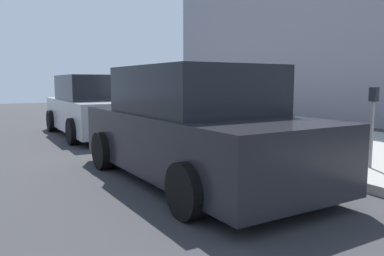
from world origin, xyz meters
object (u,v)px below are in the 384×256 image
at_px(parked_car_silver_1, 93,107).
at_px(parked_car_charcoal_0, 193,128).
at_px(suitcase_olive_6, 211,121).
at_px(suitcase_red_7, 201,122).
at_px(suitcase_red_0, 296,142).
at_px(suitcase_navy_2, 262,132).
at_px(suitcase_teal_4, 235,126).
at_px(fire_hydrant, 187,115).
at_px(bollard_post, 173,115).
at_px(suitcase_silver_3, 251,128).
at_px(parking_meter, 373,116).
at_px(suitcase_black_5, 220,123).
at_px(suitcase_maroon_1, 282,133).

bearing_deg(parked_car_silver_1, parked_car_charcoal_0, 180.00).
distance_m(suitcase_olive_6, suitcase_red_7, 0.51).
xyz_separation_m(suitcase_red_0, suitcase_navy_2, (0.98, -0.01, 0.07)).
bearing_deg(parked_car_charcoal_0, parked_car_silver_1, 0.00).
height_order(suitcase_teal_4, parked_car_charcoal_0, parked_car_charcoal_0).
bearing_deg(fire_hydrant, bollard_post, 14.02).
bearing_deg(fire_hydrant, parked_car_silver_1, 60.75).
distance_m(suitcase_silver_3, suitcase_red_7, 2.10).
height_order(suitcase_teal_4, parked_car_silver_1, parked_car_silver_1).
bearing_deg(suitcase_red_0, suitcase_olive_6, -1.51).
distance_m(suitcase_red_0, parking_meter, 1.45).
bearing_deg(parked_car_charcoal_0, suitcase_red_0, -87.26).
bearing_deg(suitcase_black_5, bollard_post, 1.90).
bearing_deg(suitcase_maroon_1, bollard_post, 2.83).
height_order(bollard_post, parked_car_charcoal_0, parked_car_charcoal_0).
xyz_separation_m(suitcase_navy_2, suitcase_olive_6, (2.07, -0.07, 0.02)).
bearing_deg(fire_hydrant, suitcase_silver_3, -179.36).
relative_size(suitcase_red_0, suitcase_navy_2, 0.65).
bearing_deg(suitcase_red_7, parking_meter, -177.43).
distance_m(suitcase_navy_2, parked_car_silver_1, 5.11).
height_order(suitcase_maroon_1, suitcase_red_7, suitcase_maroon_1).
bearing_deg(suitcase_teal_4, parked_car_silver_1, 32.38).
height_order(suitcase_maroon_1, suitcase_teal_4, suitcase_maroon_1).
distance_m(suitcase_maroon_1, bollard_post, 4.36).
height_order(suitcase_maroon_1, parked_car_silver_1, parked_car_silver_1).
relative_size(suitcase_red_0, parked_car_charcoal_0, 0.13).
xyz_separation_m(suitcase_navy_2, parked_car_silver_1, (4.58, 2.24, 0.31)).
distance_m(suitcase_black_5, fire_hydrant, 1.79).
bearing_deg(parking_meter, fire_hydrant, 2.57).
bearing_deg(parked_car_charcoal_0, suitcase_silver_3, -55.91).
xyz_separation_m(parked_car_charcoal_0, parked_car_silver_1, (5.67, 0.00, -0.02)).
relative_size(suitcase_silver_3, parked_car_charcoal_0, 0.21).
relative_size(suitcase_navy_2, bollard_post, 1.17).
bearing_deg(suitcase_maroon_1, parking_meter, -174.23).
height_order(suitcase_red_0, suitcase_silver_3, suitcase_silver_3).
relative_size(fire_hydrant, parked_car_charcoal_0, 0.17).
distance_m(suitcase_teal_4, bollard_post, 2.90).
bearing_deg(suitcase_silver_3, suitcase_olive_6, 0.37).
height_order(suitcase_olive_6, fire_hydrant, suitcase_olive_6).
bearing_deg(bollard_post, suitcase_navy_2, -178.55).
distance_m(suitcase_navy_2, bollard_post, 3.89).
bearing_deg(bollard_post, suitcase_red_7, -172.09).
relative_size(suitcase_teal_4, suitcase_olive_6, 0.74).
height_order(suitcase_black_5, fire_hydrant, suitcase_black_5).
height_order(suitcase_red_0, parked_car_silver_1, parked_car_silver_1).
bearing_deg(suitcase_teal_4, parked_car_charcoal_0, 132.50).
distance_m(suitcase_red_0, suitcase_teal_4, 1.98).
distance_m(suitcase_red_0, parked_car_charcoal_0, 2.27).
bearing_deg(suitcase_teal_4, suitcase_maroon_1, -176.61).
xyz_separation_m(suitcase_red_0, parked_car_silver_1, (5.56, 2.23, 0.37)).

